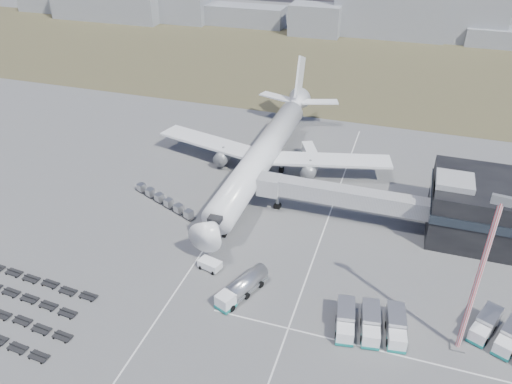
% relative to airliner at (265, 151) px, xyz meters
% --- Properties ---
extents(ground, '(420.00, 420.00, 0.00)m').
position_rel_airliner_xyz_m(ground, '(0.00, -32.38, -5.29)').
color(ground, '#565659').
rests_on(ground, ground).
extents(grass_strip, '(420.00, 90.00, 0.01)m').
position_rel_airliner_xyz_m(grass_strip, '(0.00, 77.62, -5.29)').
color(grass_strip, '#48412B').
rests_on(grass_strip, ground).
extents(lane_markings, '(47.12, 110.00, 0.01)m').
position_rel_airliner_xyz_m(lane_markings, '(9.77, -29.38, -5.29)').
color(lane_markings, silver).
rests_on(lane_markings, ground).
extents(jet_bridge, '(30.30, 3.80, 7.05)m').
position_rel_airliner_xyz_m(jet_bridge, '(15.90, -11.95, -0.24)').
color(jet_bridge, '#939399').
rests_on(jet_bridge, ground).
extents(airliner, '(51.59, 64.53, 17.62)m').
position_rel_airliner_xyz_m(airliner, '(0.00, 0.00, 0.00)').
color(airliner, white).
rests_on(airliner, ground).
extents(skyline, '(300.83, 25.07, 23.42)m').
position_rel_airliner_xyz_m(skyline, '(4.27, 119.43, 3.69)').
color(skyline, gray).
rests_on(skyline, ground).
extents(fuel_tanker, '(5.73, 9.69, 3.06)m').
position_rel_airliner_xyz_m(fuel_tanker, '(7.75, -36.12, -3.76)').
color(fuel_tanker, white).
rests_on(fuel_tanker, ground).
extents(pushback_tug, '(3.92, 2.79, 1.57)m').
position_rel_airliner_xyz_m(pushback_tug, '(0.93, -32.10, -4.51)').
color(pushback_tug, white).
rests_on(pushback_tug, ground).
extents(catering_truck, '(4.80, 6.55, 2.79)m').
position_rel_airliner_xyz_m(catering_truck, '(7.38, 9.47, -3.87)').
color(catering_truck, white).
rests_on(catering_truck, ground).
extents(service_trucks_near, '(10.02, 8.14, 2.77)m').
position_rel_airliner_xyz_m(service_trucks_near, '(26.64, -37.39, -3.79)').
color(service_trucks_near, white).
rests_on(service_trucks_near, ground).
extents(service_trucks_far, '(10.61, 9.52, 2.65)m').
position_rel_airliner_xyz_m(service_trucks_far, '(44.34, -33.97, -3.85)').
color(service_trucks_far, white).
rests_on(service_trucks_far, ground).
extents(uld_row, '(15.59, 8.01, 1.49)m').
position_rel_airliner_xyz_m(uld_row, '(-14.68, -17.39, -4.40)').
color(uld_row, black).
rests_on(uld_row, ground).
extents(baggage_dollies, '(25.19, 14.23, 0.64)m').
position_rel_airliner_xyz_m(baggage_dollies, '(-23.49, -49.01, -4.97)').
color(baggage_dollies, black).
rests_on(baggage_dollies, ground).
extents(floodlight_mast, '(2.23, 1.81, 23.50)m').
position_rel_airliner_xyz_m(floodlight_mast, '(38.04, -36.52, 6.49)').
color(floodlight_mast, red).
rests_on(floodlight_mast, ground).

